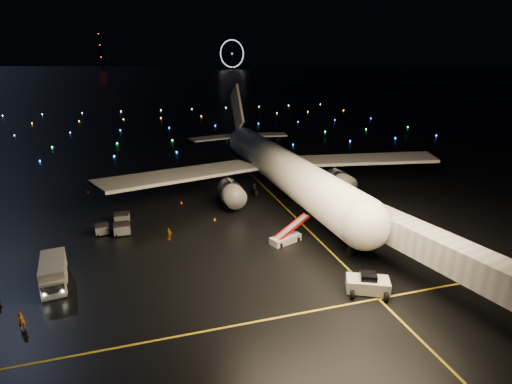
{
  "coord_description": "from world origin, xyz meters",
  "views": [
    {
      "loc": [
        -10.03,
        -40.05,
        23.52
      ],
      "look_at": [
        5.45,
        12.0,
        5.0
      ],
      "focal_mm": 28.0,
      "sensor_mm": 36.0,
      "label": 1
    }
  ],
  "objects_px": {
    "belt_loader": "(286,232)",
    "baggage_cart_0": "(102,229)",
    "pushback_tug": "(368,282)",
    "crew_a": "(21,321)",
    "baggage_cart_1": "(122,229)",
    "baggage_cart_2": "(122,218)",
    "crew_c": "(169,234)",
    "airliner": "(275,144)",
    "service_truck": "(54,272)"
  },
  "relations": [
    {
      "from": "service_truck",
      "to": "crew_a",
      "type": "distance_m",
      "value": 7.68
    },
    {
      "from": "service_truck",
      "to": "crew_a",
      "type": "bearing_deg",
      "value": -109.2
    },
    {
      "from": "airliner",
      "to": "baggage_cart_2",
      "type": "height_order",
      "value": "airliner"
    },
    {
      "from": "belt_loader",
      "to": "baggage_cart_1",
      "type": "bearing_deg",
      "value": 136.91
    },
    {
      "from": "belt_loader",
      "to": "baggage_cart_1",
      "type": "relative_size",
      "value": 2.92
    },
    {
      "from": "pushback_tug",
      "to": "baggage_cart_1",
      "type": "distance_m",
      "value": 33.36
    },
    {
      "from": "service_truck",
      "to": "airliner",
      "type": "bearing_deg",
      "value": 27.55
    },
    {
      "from": "pushback_tug",
      "to": "baggage_cart_2",
      "type": "height_order",
      "value": "pushback_tug"
    },
    {
      "from": "crew_c",
      "to": "baggage_cart_1",
      "type": "xyz_separation_m",
      "value": [
        -6.06,
        3.38,
        0.08
      ]
    },
    {
      "from": "service_truck",
      "to": "baggage_cart_1",
      "type": "xyz_separation_m",
      "value": [
        6.79,
        11.04,
        -0.53
      ]
    },
    {
      "from": "pushback_tug",
      "to": "baggage_cart_0",
      "type": "bearing_deg",
      "value": 165.27
    },
    {
      "from": "service_truck",
      "to": "baggage_cart_1",
      "type": "distance_m",
      "value": 12.97
    },
    {
      "from": "airliner",
      "to": "pushback_tug",
      "type": "relative_size",
      "value": 14.1
    },
    {
      "from": "baggage_cart_0",
      "to": "airliner",
      "type": "bearing_deg",
      "value": 13.28
    },
    {
      "from": "airliner",
      "to": "service_truck",
      "type": "height_order",
      "value": "airliner"
    },
    {
      "from": "baggage_cart_0",
      "to": "baggage_cart_1",
      "type": "xyz_separation_m",
      "value": [
        2.65,
        -0.91,
        0.13
      ]
    },
    {
      "from": "airliner",
      "to": "crew_a",
      "type": "bearing_deg",
      "value": -139.94
    },
    {
      "from": "belt_loader",
      "to": "airliner",
      "type": "bearing_deg",
      "value": 54.49
    },
    {
      "from": "belt_loader",
      "to": "baggage_cart_2",
      "type": "relative_size",
      "value": 3.08
    },
    {
      "from": "airliner",
      "to": "service_truck",
      "type": "relative_size",
      "value": 7.92
    },
    {
      "from": "baggage_cart_2",
      "to": "baggage_cart_0",
      "type": "bearing_deg",
      "value": -122.38
    },
    {
      "from": "airliner",
      "to": "belt_loader",
      "type": "height_order",
      "value": "airliner"
    },
    {
      "from": "baggage_cart_2",
      "to": "belt_loader",
      "type": "bearing_deg",
      "value": -25.08
    },
    {
      "from": "service_truck",
      "to": "baggage_cart_0",
      "type": "distance_m",
      "value": 12.66
    },
    {
      "from": "belt_loader",
      "to": "crew_a",
      "type": "distance_m",
      "value": 30.81
    },
    {
      "from": "airliner",
      "to": "service_truck",
      "type": "distance_m",
      "value": 41.3
    },
    {
      "from": "crew_a",
      "to": "crew_c",
      "type": "xyz_separation_m",
      "value": [
        14.39,
        15.16,
        0.01
      ]
    },
    {
      "from": "baggage_cart_1",
      "to": "baggage_cart_2",
      "type": "height_order",
      "value": "baggage_cart_1"
    },
    {
      "from": "belt_loader",
      "to": "baggage_cart_1",
      "type": "height_order",
      "value": "belt_loader"
    },
    {
      "from": "airliner",
      "to": "belt_loader",
      "type": "distance_m",
      "value": 22.91
    },
    {
      "from": "pushback_tug",
      "to": "crew_c",
      "type": "bearing_deg",
      "value": 160.38
    },
    {
      "from": "belt_loader",
      "to": "baggage_cart_0",
      "type": "relative_size",
      "value": 3.4
    },
    {
      "from": "crew_a",
      "to": "baggage_cart_1",
      "type": "distance_m",
      "value": 20.33
    },
    {
      "from": "crew_c",
      "to": "belt_loader",
      "type": "bearing_deg",
      "value": 15.47
    },
    {
      "from": "pushback_tug",
      "to": "baggage_cart_1",
      "type": "xyz_separation_m",
      "value": [
        -25.02,
        22.07,
        -0.14
      ]
    },
    {
      "from": "airliner",
      "to": "crew_a",
      "type": "xyz_separation_m",
      "value": [
        -34.8,
        -30.88,
        -7.93
      ]
    },
    {
      "from": "pushback_tug",
      "to": "belt_loader",
      "type": "distance_m",
      "value": 14.05
    },
    {
      "from": "baggage_cart_2",
      "to": "crew_c",
      "type": "bearing_deg",
      "value": -44.37
    },
    {
      "from": "service_truck",
      "to": "baggage_cart_2",
      "type": "relative_size",
      "value": 3.86
    },
    {
      "from": "airliner",
      "to": "pushback_tug",
      "type": "height_order",
      "value": "airliner"
    },
    {
      "from": "belt_loader",
      "to": "baggage_cart_0",
      "type": "height_order",
      "value": "belt_loader"
    },
    {
      "from": "airliner",
      "to": "belt_loader",
      "type": "bearing_deg",
      "value": -106.51
    },
    {
      "from": "baggage_cart_1",
      "to": "service_truck",
      "type": "bearing_deg",
      "value": -122.47
    },
    {
      "from": "pushback_tug",
      "to": "belt_loader",
      "type": "relative_size",
      "value": 0.7
    },
    {
      "from": "pushback_tug",
      "to": "crew_a",
      "type": "xyz_separation_m",
      "value": [
        -33.35,
        3.53,
        -0.22
      ]
    },
    {
      "from": "crew_a",
      "to": "airliner",
      "type": "bearing_deg",
      "value": 1.53
    },
    {
      "from": "crew_a",
      "to": "baggage_cart_2",
      "type": "xyz_separation_m",
      "value": [
        8.26,
        22.66,
        0.03
      ]
    },
    {
      "from": "pushback_tug",
      "to": "service_truck",
      "type": "height_order",
      "value": "service_truck"
    },
    {
      "from": "belt_loader",
      "to": "crew_a",
      "type": "bearing_deg",
      "value": 178.18
    },
    {
      "from": "service_truck",
      "to": "pushback_tug",
      "type": "bearing_deg",
      "value": -26.68
    }
  ]
}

